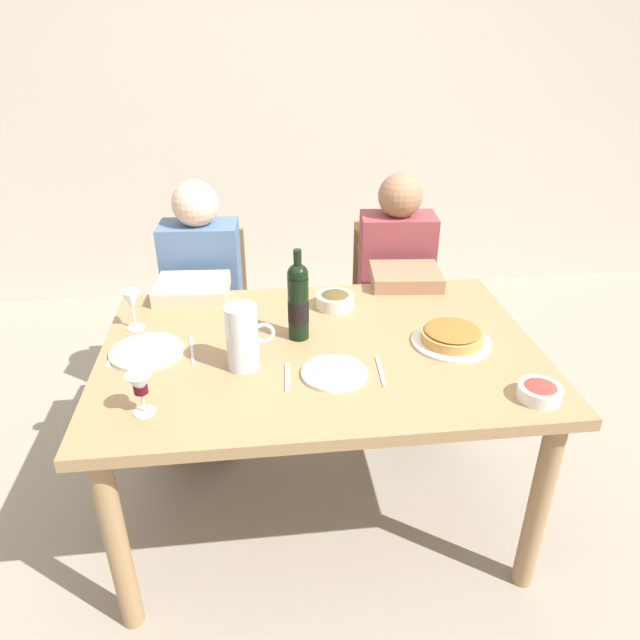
{
  "coord_description": "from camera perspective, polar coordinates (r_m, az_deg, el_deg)",
  "views": [
    {
      "loc": [
        -0.2,
        -1.72,
        1.78
      ],
      "look_at": [
        0.01,
        0.06,
        0.83
      ],
      "focal_mm": 32.7,
      "sensor_mm": 36.0,
      "label": 1
    }
  ],
  "objects": [
    {
      "name": "salad_bowl",
      "position": [
        1.86,
        20.7,
        -6.53
      ],
      "size": [
        0.13,
        0.13,
        0.05
      ],
      "color": "white",
      "rests_on": "dining_table"
    },
    {
      "name": "chair_right",
      "position": [
        2.99,
        6.77,
        2.16
      ],
      "size": [
        0.44,
        0.44,
        0.87
      ],
      "rotation": [
        0.0,
        0.0,
        3.05
      ],
      "color": "olive",
      "rests_on": "ground"
    },
    {
      "name": "dinner_plate_left_setting",
      "position": [
        1.86,
        1.41,
        -5.22
      ],
      "size": [
        0.21,
        0.21,
        0.01
      ],
      "primitive_type": "cylinder",
      "color": "white",
      "rests_on": "dining_table"
    },
    {
      "name": "spoon_right_setting",
      "position": [
        2.09,
        -19.57,
        -3.18
      ],
      "size": [
        0.02,
        0.16,
        0.0
      ],
      "primitive_type": "cube",
      "rotation": [
        0.0,
        0.0,
        1.51
      ],
      "color": "silver",
      "rests_on": "dining_table"
    },
    {
      "name": "wine_glass_right_diner",
      "position": [
        2.19,
        -17.94,
        1.67
      ],
      "size": [
        0.06,
        0.06,
        0.15
      ],
      "color": "silver",
      "rests_on": "dining_table"
    },
    {
      "name": "back_wall",
      "position": [
        3.94,
        -3.98,
        22.23
      ],
      "size": [
        8.0,
        0.1,
        2.8
      ],
      "primitive_type": "cube",
      "color": "beige",
      "rests_on": "ground"
    },
    {
      "name": "dinner_plate_right_setting",
      "position": [
        2.06,
        -16.59,
        -2.96
      ],
      "size": [
        0.25,
        0.25,
        0.01
      ],
      "primitive_type": "cylinder",
      "color": "silver",
      "rests_on": "dining_table"
    },
    {
      "name": "dining_table",
      "position": [
        2.06,
        0.01,
        -4.83
      ],
      "size": [
        1.5,
        1.0,
        0.76
      ],
      "color": "#9E7A51",
      "rests_on": "ground"
    },
    {
      "name": "diner_right",
      "position": [
        2.73,
        7.61,
        2.27
      ],
      "size": [
        0.37,
        0.53,
        1.16
      ],
      "rotation": [
        0.0,
        0.0,
        3.05
      ],
      "color": "#8E3D42",
      "rests_on": "ground"
    },
    {
      "name": "diner_left",
      "position": [
        2.64,
        -11.51,
        1.1
      ],
      "size": [
        0.35,
        0.52,
        1.16
      ],
      "rotation": [
        0.0,
        0.0,
        3.08
      ],
      "color": "#4C6B93",
      "rests_on": "ground"
    },
    {
      "name": "wine_glass_left_diner",
      "position": [
        1.72,
        -17.19,
        -6.17
      ],
      "size": [
        0.07,
        0.07,
        0.13
      ],
      "color": "silver",
      "rests_on": "dining_table"
    },
    {
      "name": "fork_left_setting",
      "position": [
        1.85,
        -3.22,
        -5.59
      ],
      "size": [
        0.03,
        0.16,
        0.0
      ],
      "primitive_type": "cube",
      "rotation": [
        0.0,
        0.0,
        1.5
      ],
      "color": "silver",
      "rests_on": "dining_table"
    },
    {
      "name": "water_pitcher",
      "position": [
        1.87,
        -7.58,
        -2.03
      ],
      "size": [
        0.16,
        0.1,
        0.22
      ],
      "color": "silver",
      "rests_on": "dining_table"
    },
    {
      "name": "chair_left",
      "position": [
        2.91,
        -10.75,
        1.09
      ],
      "size": [
        0.43,
        0.43,
        0.87
      ],
      "rotation": [
        0.0,
        0.0,
        3.08
      ],
      "color": "olive",
      "rests_on": "ground"
    },
    {
      "name": "wine_bottle",
      "position": [
        2.01,
        -2.14,
        1.84
      ],
      "size": [
        0.07,
        0.07,
        0.33
      ],
      "color": "black",
      "rests_on": "dining_table"
    },
    {
      "name": "knife_left_setting",
      "position": [
        1.89,
        5.93,
        -4.99
      ],
      "size": [
        0.02,
        0.18,
        0.0
      ],
      "primitive_type": "cube",
      "rotation": [
        0.0,
        0.0,
        1.51
      ],
      "color": "silver",
      "rests_on": "dining_table"
    },
    {
      "name": "baked_tart",
      "position": [
        2.07,
        12.78,
        -1.55
      ],
      "size": [
        0.28,
        0.28,
        0.06
      ],
      "color": "silver",
      "rests_on": "dining_table"
    },
    {
      "name": "olive_bowl",
      "position": [
        2.27,
        1.48,
        2.02
      ],
      "size": [
        0.15,
        0.15,
        0.06
      ],
      "color": "silver",
      "rests_on": "dining_table"
    },
    {
      "name": "ground_plane",
      "position": [
        2.49,
        0.01,
        -17.88
      ],
      "size": [
        8.0,
        8.0,
        0.0
      ],
      "primitive_type": "plane",
      "color": "gray"
    },
    {
      "name": "knife_right_setting",
      "position": [
        2.04,
        -12.44,
        -2.85
      ],
      "size": [
        0.03,
        0.18,
        0.0
      ],
      "primitive_type": "cube",
      "rotation": [
        0.0,
        0.0,
        1.7
      ],
      "color": "silver",
      "rests_on": "dining_table"
    }
  ]
}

